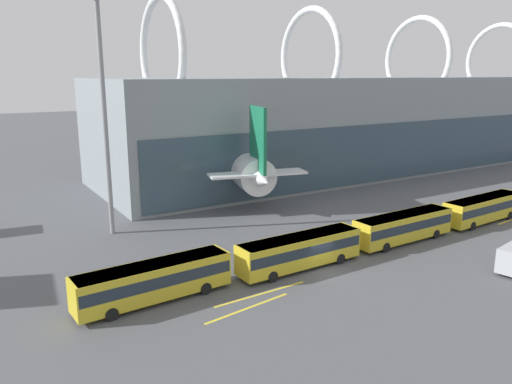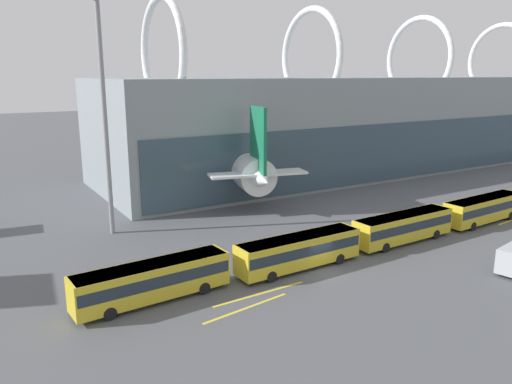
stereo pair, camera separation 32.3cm
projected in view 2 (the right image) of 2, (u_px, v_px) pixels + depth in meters
The scene contains 12 objects.
ground_plane at pixel (324, 271), 45.25m from camera, with size 440.00×440.00×0.00m, color #515459.
terminal_building at pixel (414, 118), 100.99m from camera, with size 125.85×26.11×28.57m.
airliner_at_gate_far at pixel (232, 162), 74.99m from camera, with size 34.01×33.64×13.56m.
airliner_parked_remote at pixel (388, 128), 118.51m from camera, with size 32.93×35.34×14.01m.
shuttle_bus_0 at pixel (153, 279), 38.98m from camera, with size 12.69×3.38×3.09m.
shuttle_bus_1 at pixel (299, 250), 45.51m from camera, with size 12.62×2.97×3.09m.
shuttle_bus_2 at pixel (403, 226), 52.67m from camera, with size 12.62×2.99×3.09m.
shuttle_bus_3 at pixel (484, 208), 59.70m from camera, with size 12.68×3.30×3.09m.
floodlight_mast at pixel (102, 79), 52.24m from camera, with size 2.39×2.39×25.83m.
lane_stripe_0 at pixel (511, 220), 60.91m from camera, with size 6.04×0.25×0.01m, color yellow.
lane_stripe_2 at pixel (260, 294), 40.60m from camera, with size 8.72×0.25×0.01m, color yellow.
lane_stripe_3 at pixel (246, 308), 38.14m from camera, with size 7.98×0.25×0.01m, color yellow.
Camera 2 is at (-27.15, -33.09, 17.46)m, focal length 35.00 mm.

